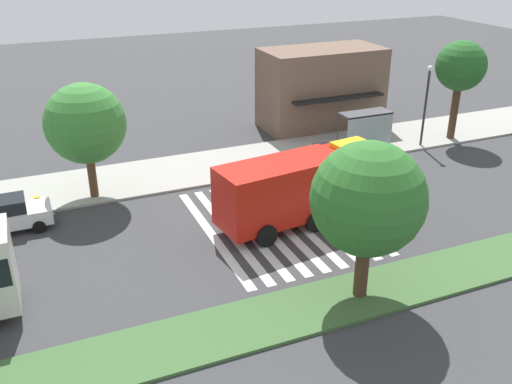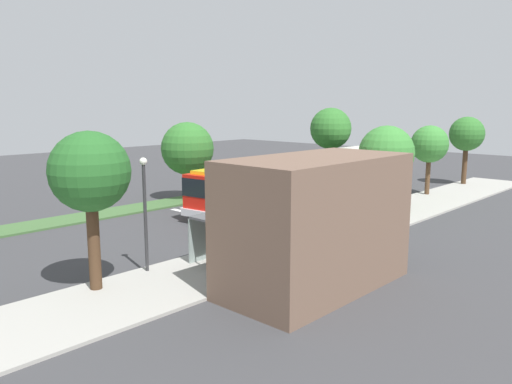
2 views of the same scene
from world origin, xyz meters
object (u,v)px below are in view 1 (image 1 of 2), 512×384
parked_car_west (5,215)px  sidewalk_tree_center (85,124)px  parked_car_mid (339,158)px  bus_stop_shelter (368,124)px  fire_truck (308,184)px  sidewalk_tree_far_east (461,67)px  fire_hydrant (37,203)px  street_lamp (426,99)px  median_tree_west (368,199)px  bench_near_shelter (315,150)px

parked_car_west → sidewalk_tree_center: size_ratio=0.67×
parked_car_mid → bus_stop_shelter: bearing=38.1°
fire_truck → sidewalk_tree_far_east: size_ratio=1.39×
parked_car_mid → fire_hydrant: (-17.57, 1.70, -0.45)m
parked_car_west → street_lamp: (26.83, 1.80, 2.56)m
median_tree_west → bus_stop_shelter: bearing=56.1°
bus_stop_shelter → parked_car_mid: bearing=-144.1°
fire_truck → parked_car_mid: 6.83m
street_lamp → median_tree_west: 19.27m
bus_stop_shelter → fire_hydrant: (-21.36, -1.05, -1.40)m
parked_car_west → median_tree_west: (13.20, -11.79, 3.56)m
fire_truck → bus_stop_shelter: bearing=33.8°
parked_car_west → sidewalk_tree_center: 6.21m
bench_near_shelter → median_tree_west: median_tree_west is taller
fire_truck → street_lamp: street_lamp is taller
parked_car_mid → bench_near_shelter: 2.76m
fire_truck → parked_car_west: fire_truck is taller
parked_car_mid → bench_near_shelter: parked_car_mid is taller
median_tree_west → sidewalk_tree_center: bearing=121.5°
street_lamp → fire_hydrant: size_ratio=7.89×
sidewalk_tree_center → parked_car_west: bearing=-154.6°
bench_near_shelter → median_tree_west: 16.09m
bus_stop_shelter → median_tree_west: (-9.76, -14.53, 2.55)m
fire_truck → median_tree_west: 7.50m
sidewalk_tree_center → sidewalk_tree_far_east: size_ratio=0.93×
parked_car_mid → fire_hydrant: bearing=176.7°
bench_near_shelter → street_lamp: bearing=-6.8°
sidewalk_tree_center → fire_hydrant: sidewalk_tree_center is taller
sidewalk_tree_far_east → street_lamp: bearing=-172.3°
fire_truck → parked_car_west: (-14.43, 4.79, -1.15)m
bench_near_shelter → sidewalk_tree_center: 14.81m
street_lamp → sidewalk_tree_far_east: 3.48m
fire_truck → bench_near_shelter: 8.90m
sidewalk_tree_far_east → fire_hydrant: 28.58m
bus_stop_shelter → sidewalk_tree_center: 18.49m
parked_car_west → bus_stop_shelter: (22.96, 2.75, 1.01)m
bus_stop_shelter → street_lamp: (3.87, -0.95, 1.56)m
fire_truck → fire_hydrant: bearing=145.4°
fire_truck → bus_stop_shelter: 11.38m
parked_car_west → median_tree_west: median_tree_west is taller
fire_truck → median_tree_west: size_ratio=1.46×
street_lamp → sidewalk_tree_far_east: (2.95, 0.40, 1.80)m
street_lamp → sidewalk_tree_center: 22.21m
bus_stop_shelter → sidewalk_tree_far_east: (6.82, -0.55, 3.35)m
parked_car_west → bench_near_shelter: (18.96, 2.74, -0.29)m
median_tree_west → parked_car_mid: bearing=63.2°
sidewalk_tree_far_east → fire_hydrant: (-28.18, -0.50, -4.75)m
sidewalk_tree_center → fire_hydrant: size_ratio=9.15×
median_tree_west → street_lamp: bearing=44.9°
parked_car_west → sidewalk_tree_far_east: sidewalk_tree_far_east is taller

